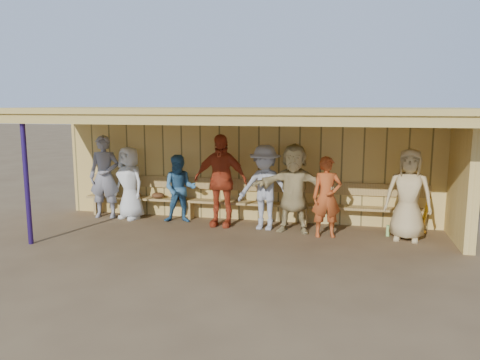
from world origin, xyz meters
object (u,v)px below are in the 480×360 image
object	(u,v)px
player_h	(408,195)
player_g	(327,197)
player_b	(130,183)
player_f	(294,188)
player_a	(105,177)
bench	(247,198)
player_e	(265,188)
player_d	(220,180)
player_c	(180,189)

from	to	relation	value
player_h	player_g	bearing A→B (deg)	-166.44
player_b	player_f	bearing A→B (deg)	18.15
player_a	player_h	size ratio (longest dim) A/B	1.07
bench	player_e	bearing A→B (deg)	-49.30
player_a	player_d	distance (m)	2.77
player_a	player_e	distance (m)	3.73
player_f	bench	world-z (taller)	player_f
player_e	player_h	distance (m)	2.78
player_a	player_b	bearing A→B (deg)	-9.03
player_h	bench	bearing A→B (deg)	176.84
player_h	player_d	bearing A→B (deg)	-174.47
player_f	player_g	distance (m)	0.71
player_a	player_c	distance (m)	1.83
player_b	bench	bearing A→B (deg)	29.64
player_c	player_g	distance (m)	3.21
player_a	player_c	world-z (taller)	player_a
player_d	player_b	bearing A→B (deg)	177.46
bench	player_g	bearing A→B (deg)	-25.76
player_a	bench	distance (m)	3.29
player_a	player_c	size ratio (longest dim) A/B	1.26
player_g	bench	distance (m)	1.95
player_d	player_h	world-z (taller)	player_d
player_c	bench	xyz separation A→B (m)	(1.43, 0.37, -0.22)
bench	player_c	bearing A→B (deg)	-165.58
player_e	player_a	bearing A→B (deg)	-176.04
player_b	player_h	bearing A→B (deg)	18.91
player_b	player_f	world-z (taller)	player_f
bench	player_a	bearing A→B (deg)	-174.64
player_d	player_g	xyz separation A→B (m)	(2.23, -0.37, -0.19)
player_c	player_e	size ratio (longest dim) A/B	0.85
player_c	player_b	bearing A→B (deg)	165.39
player_d	player_e	size ratio (longest dim) A/B	1.12
player_e	player_f	world-z (taller)	player_f
player_a	player_e	bearing A→B (deg)	-12.80
player_a	bench	size ratio (longest dim) A/B	0.25
player_g	player_h	world-z (taller)	player_h
player_a	player_h	world-z (taller)	player_a
player_c	player_f	bearing A→B (deg)	-17.44
player_h	bench	xyz separation A→B (m)	(-3.25, 0.73, -0.35)
player_a	player_g	bearing A→B (deg)	-15.13
player_e	player_g	size ratio (longest dim) A/B	1.11
player_a	player_e	size ratio (longest dim) A/B	1.07
player_b	player_f	size ratio (longest dim) A/B	0.91
player_a	player_f	size ratio (longest dim) A/B	1.05
player_g	player_b	bearing A→B (deg)	160.92
player_f	bench	bearing A→B (deg)	152.11
player_b	player_d	bearing A→B (deg)	18.67
player_e	player_h	size ratio (longest dim) A/B	1.00
player_h	bench	world-z (taller)	player_h
player_g	player_d	bearing A→B (deg)	158.48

